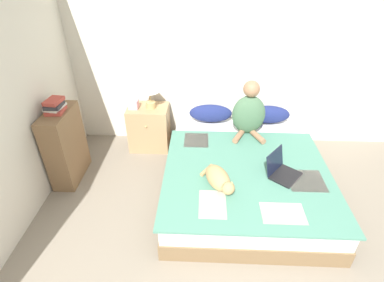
# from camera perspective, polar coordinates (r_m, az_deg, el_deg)

# --- Properties ---
(wall_back) EXTENTS (5.00, 0.05, 2.55)m
(wall_back) POSITION_cam_1_polar(r_m,az_deg,el_deg) (3.94, 6.36, 16.60)
(wall_back) COLOR beige
(wall_back) RESTS_ON ground_plane
(bed) EXTENTS (1.75, 2.05, 0.39)m
(bed) POSITION_cam_1_polar(r_m,az_deg,el_deg) (3.49, 9.84, -6.39)
(bed) COLOR brown
(bed) RESTS_ON ground_plane
(pillow_near) EXTENTS (0.57, 0.22, 0.24)m
(pillow_near) POSITION_cam_1_polar(r_m,az_deg,el_deg) (4.03, 3.57, 5.30)
(pillow_near) COLOR navy
(pillow_near) RESTS_ON bed
(pillow_far) EXTENTS (0.57, 0.22, 0.24)m
(pillow_far) POSITION_cam_1_polar(r_m,az_deg,el_deg) (4.12, 14.29, 4.93)
(pillow_far) COLOR navy
(pillow_far) RESTS_ON bed
(person_sitting) EXTENTS (0.41, 0.40, 0.69)m
(person_sitting) POSITION_cam_1_polar(r_m,az_deg,el_deg) (3.75, 10.79, 5.36)
(person_sitting) COLOR #476B4C
(person_sitting) RESTS_ON bed
(cat_tabby) EXTENTS (0.35, 0.55, 0.20)m
(cat_tabby) POSITION_cam_1_polar(r_m,az_deg,el_deg) (2.94, 5.13, -7.18)
(cat_tabby) COLOR tan
(cat_tabby) RESTS_ON bed
(laptop_open) EXTENTS (0.42, 0.42, 0.25)m
(laptop_open) POSITION_cam_1_polar(r_m,az_deg,el_deg) (3.24, 16.73, -5.39)
(laptop_open) COLOR black
(laptop_open) RESTS_ON bed
(nightstand) EXTENTS (0.53, 0.42, 0.61)m
(nightstand) POSITION_cam_1_polar(r_m,az_deg,el_deg) (4.14, -8.13, 2.58)
(nightstand) COLOR tan
(nightstand) RESTS_ON ground_plane
(table_lamp) EXTENTS (0.25, 0.25, 0.41)m
(table_lamp) POSITION_cam_1_polar(r_m,az_deg,el_deg) (3.86, -8.13, 10.13)
(table_lamp) COLOR tan
(table_lamp) RESTS_ON nightstand
(tissue_box) EXTENTS (0.12, 0.12, 0.14)m
(tissue_box) POSITION_cam_1_polar(r_m,az_deg,el_deg) (3.98, -11.09, 6.90)
(tissue_box) COLOR #E09EB2
(tissue_box) RESTS_ON nightstand
(bookshelf) EXTENTS (0.25, 0.60, 0.88)m
(bookshelf) POSITION_cam_1_polar(r_m,az_deg,el_deg) (3.76, -22.95, -0.86)
(bookshelf) COLOR brown
(bookshelf) RESTS_ON ground_plane
(book_stack_top) EXTENTS (0.19, 0.24, 0.14)m
(book_stack_top) POSITION_cam_1_polar(r_m,az_deg,el_deg) (3.53, -24.70, 6.06)
(book_stack_top) COLOR #B24238
(book_stack_top) RESTS_ON bookshelf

